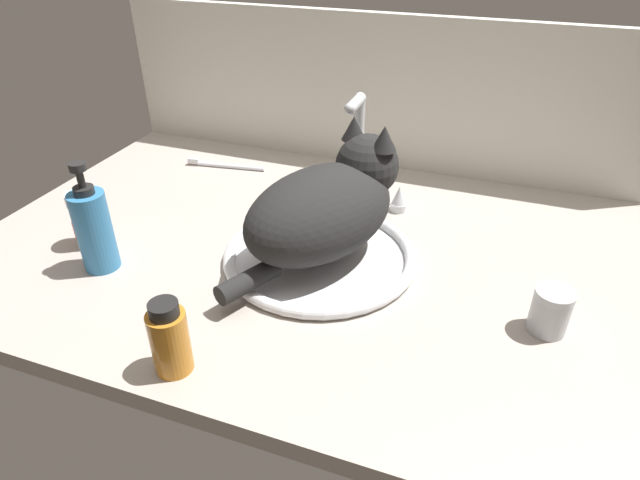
{
  "coord_description": "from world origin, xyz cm",
  "views": [
    {
      "loc": [
        29.0,
        -74.01,
        55.24
      ],
      "look_at": [
        3.22,
        -2.76,
        7.0
      ],
      "focal_mm": 30.06,
      "sensor_mm": 36.0,
      "label": 1
    }
  ],
  "objects_px": {
    "faucet": "(357,165)",
    "pill_bottle": "(86,221)",
    "metal_jar": "(550,311)",
    "toothbrush": "(224,165)",
    "sink_basin": "(320,255)",
    "amber_bottle": "(170,339)",
    "soap_pump_bottle": "(94,229)",
    "cat": "(330,204)"
  },
  "relations": [
    {
      "from": "metal_jar",
      "to": "toothbrush",
      "type": "height_order",
      "value": "metal_jar"
    },
    {
      "from": "sink_basin",
      "to": "amber_bottle",
      "type": "bearing_deg",
      "value": -107.44
    },
    {
      "from": "sink_basin",
      "to": "cat",
      "type": "height_order",
      "value": "cat"
    },
    {
      "from": "cat",
      "to": "toothbrush",
      "type": "relative_size",
      "value": 1.97
    },
    {
      "from": "metal_jar",
      "to": "soap_pump_bottle",
      "type": "bearing_deg",
      "value": -173.02
    },
    {
      "from": "pill_bottle",
      "to": "amber_bottle",
      "type": "xyz_separation_m",
      "value": [
        0.31,
        -0.21,
        0.0
      ]
    },
    {
      "from": "sink_basin",
      "to": "pill_bottle",
      "type": "relative_size",
      "value": 3.25
    },
    {
      "from": "soap_pump_bottle",
      "to": "amber_bottle",
      "type": "bearing_deg",
      "value": -33.23
    },
    {
      "from": "soap_pump_bottle",
      "to": "toothbrush",
      "type": "relative_size",
      "value": 1.03
    },
    {
      "from": "sink_basin",
      "to": "faucet",
      "type": "relative_size",
      "value": 1.44
    },
    {
      "from": "sink_basin",
      "to": "pill_bottle",
      "type": "xyz_separation_m",
      "value": [
        -0.4,
        -0.09,
        0.04
      ]
    },
    {
      "from": "cat",
      "to": "pill_bottle",
      "type": "bearing_deg",
      "value": -164.91
    },
    {
      "from": "metal_jar",
      "to": "pill_bottle",
      "type": "height_order",
      "value": "pill_bottle"
    },
    {
      "from": "metal_jar",
      "to": "amber_bottle",
      "type": "height_order",
      "value": "amber_bottle"
    },
    {
      "from": "sink_basin",
      "to": "metal_jar",
      "type": "xyz_separation_m",
      "value": [
        0.36,
        -0.06,
        0.03
      ]
    },
    {
      "from": "soap_pump_bottle",
      "to": "amber_bottle",
      "type": "distance_m",
      "value": 0.29
    },
    {
      "from": "sink_basin",
      "to": "soap_pump_bottle",
      "type": "relative_size",
      "value": 1.74
    },
    {
      "from": "sink_basin",
      "to": "soap_pump_bottle",
      "type": "height_order",
      "value": "soap_pump_bottle"
    },
    {
      "from": "sink_basin",
      "to": "pill_bottle",
      "type": "height_order",
      "value": "pill_bottle"
    },
    {
      "from": "cat",
      "to": "amber_bottle",
      "type": "height_order",
      "value": "cat"
    },
    {
      "from": "faucet",
      "to": "pill_bottle",
      "type": "relative_size",
      "value": 2.25
    },
    {
      "from": "soap_pump_bottle",
      "to": "pill_bottle",
      "type": "relative_size",
      "value": 1.86
    },
    {
      "from": "cat",
      "to": "metal_jar",
      "type": "distance_m",
      "value": 0.37
    },
    {
      "from": "sink_basin",
      "to": "faucet",
      "type": "height_order",
      "value": "faucet"
    },
    {
      "from": "soap_pump_bottle",
      "to": "amber_bottle",
      "type": "relative_size",
      "value": 1.75
    },
    {
      "from": "metal_jar",
      "to": "amber_bottle",
      "type": "xyz_separation_m",
      "value": [
        -0.46,
        -0.24,
        0.02
      ]
    },
    {
      "from": "sink_basin",
      "to": "toothbrush",
      "type": "xyz_separation_m",
      "value": [
        -0.34,
        0.28,
        -0.0
      ]
    },
    {
      "from": "amber_bottle",
      "to": "sink_basin",
      "type": "bearing_deg",
      "value": 72.56
    },
    {
      "from": "soap_pump_bottle",
      "to": "toothbrush",
      "type": "distance_m",
      "value": 0.42
    },
    {
      "from": "pill_bottle",
      "to": "amber_bottle",
      "type": "relative_size",
      "value": 0.94
    },
    {
      "from": "metal_jar",
      "to": "pill_bottle",
      "type": "bearing_deg",
      "value": -177.45
    },
    {
      "from": "faucet",
      "to": "cat",
      "type": "xyz_separation_m",
      "value": [
        0.01,
        -0.19,
        0.01
      ]
    },
    {
      "from": "pill_bottle",
      "to": "metal_jar",
      "type": "bearing_deg",
      "value": 2.55
    },
    {
      "from": "pill_bottle",
      "to": "soap_pump_bottle",
      "type": "bearing_deg",
      "value": -38.09
    },
    {
      "from": "faucet",
      "to": "toothbrush",
      "type": "distance_m",
      "value": 0.35
    },
    {
      "from": "sink_basin",
      "to": "amber_bottle",
      "type": "relative_size",
      "value": 3.04
    },
    {
      "from": "soap_pump_bottle",
      "to": "metal_jar",
      "type": "height_order",
      "value": "soap_pump_bottle"
    },
    {
      "from": "faucet",
      "to": "amber_bottle",
      "type": "bearing_deg",
      "value": -100.49
    },
    {
      "from": "faucet",
      "to": "cat",
      "type": "relative_size",
      "value": 0.63
    },
    {
      "from": "metal_jar",
      "to": "toothbrush",
      "type": "bearing_deg",
      "value": 154.53
    },
    {
      "from": "soap_pump_bottle",
      "to": "cat",
      "type": "bearing_deg",
      "value": 25.19
    },
    {
      "from": "cat",
      "to": "toothbrush",
      "type": "xyz_separation_m",
      "value": [
        -0.34,
        0.26,
        -0.09
      ]
    }
  ]
}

